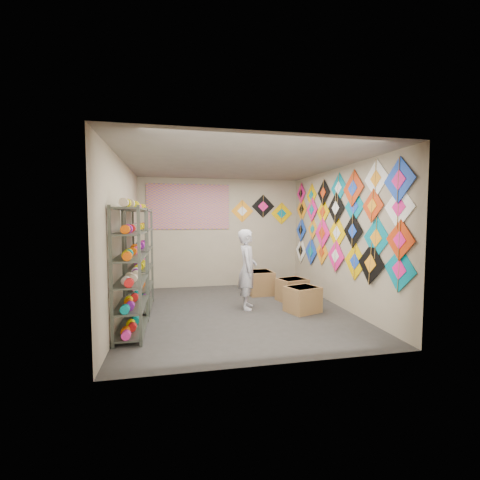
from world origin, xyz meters
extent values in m
plane|color=#322E2B|center=(0.00, 0.00, 0.00)|extent=(4.50, 4.50, 0.00)
plane|color=tan|center=(0.00, 2.25, 1.35)|extent=(4.00, 0.00, 4.00)
plane|color=tan|center=(0.00, -2.25, 1.35)|extent=(4.00, 0.00, 4.00)
plane|color=tan|center=(-2.00, 0.00, 1.35)|extent=(0.00, 4.50, 4.50)
plane|color=tan|center=(2.00, 0.00, 1.35)|extent=(0.00, 4.50, 4.50)
plane|color=slate|center=(0.00, 0.00, 2.70)|extent=(4.50, 4.50, 0.00)
cube|color=#4C5147|center=(-1.78, -0.85, 0.95)|extent=(0.40, 1.10, 1.90)
cube|color=#4C5147|center=(-1.78, 0.45, 0.95)|extent=(0.40, 1.10, 1.90)
cylinder|color=#F92DA7|center=(-1.78, -1.33, 1.04)|extent=(0.12, 0.10, 0.12)
cylinder|color=#EB5506|center=(-1.78, -1.14, 1.04)|extent=(0.12, 0.10, 0.12)
cylinder|color=#DFCD07|center=(-1.78, -0.95, 1.04)|extent=(0.12, 0.10, 0.12)
cylinder|color=white|center=(-1.78, -0.75, 1.04)|extent=(0.12, 0.10, 0.12)
cylinder|color=red|center=(-1.78, -0.56, 1.04)|extent=(0.12, 0.10, 0.12)
cylinder|color=purple|center=(-1.78, -0.37, 1.04)|extent=(0.12, 0.10, 0.12)
cylinder|color=beige|center=(-1.78, -0.03, 1.04)|extent=(0.12, 0.10, 0.12)
cylinder|color=#058887|center=(-1.78, 0.16, 1.04)|extent=(0.12, 0.10, 0.12)
cylinder|color=#F92DA7|center=(-1.78, 0.35, 1.04)|extent=(0.12, 0.10, 0.12)
cylinder|color=#EB5506|center=(-1.78, 0.55, 1.04)|extent=(0.12, 0.10, 0.12)
cylinder|color=#DFCD07|center=(-1.78, 0.74, 1.04)|extent=(0.12, 0.10, 0.12)
cylinder|color=white|center=(-1.78, 0.93, 1.04)|extent=(0.12, 0.10, 0.12)
cube|color=#047C91|center=(1.99, -1.80, 1.00)|extent=(0.04, 0.67, 0.67)
cube|color=black|center=(1.97, -1.14, 0.99)|extent=(0.04, 0.70, 0.70)
cube|color=#F3B900|center=(1.99, -0.65, 0.96)|extent=(0.02, 0.68, 0.68)
cube|color=#FB1985|center=(1.97, 0.02, 0.98)|extent=(0.03, 0.64, 0.64)
cube|color=orange|center=(1.99, 0.66, 0.99)|extent=(0.02, 0.57, 0.57)
cube|color=blue|center=(1.97, 1.20, 0.95)|extent=(0.02, 0.64, 0.64)
cube|color=white|center=(1.99, 1.84, 0.91)|extent=(0.03, 0.65, 0.65)
cube|color=red|center=(1.97, -1.81, 1.42)|extent=(0.02, 0.59, 0.59)
cube|color=#047C91|center=(1.99, -1.24, 1.41)|extent=(0.03, 0.68, 0.68)
cube|color=black|center=(1.97, -0.59, 1.50)|extent=(0.01, 0.62, 0.62)
cube|color=#F3B900|center=(1.99, 0.02, 1.43)|extent=(0.01, 0.66, 0.66)
cube|color=#FB1985|center=(1.97, 0.62, 1.40)|extent=(0.01, 0.68, 0.68)
cube|color=orange|center=(1.99, 1.15, 1.47)|extent=(0.03, 0.50, 0.50)
cube|color=blue|center=(1.97, 1.81, 1.42)|extent=(0.03, 0.60, 0.60)
cube|color=white|center=(1.99, -1.75, 1.88)|extent=(0.04, 0.64, 0.64)
cube|color=red|center=(1.97, -1.14, 1.92)|extent=(0.03, 0.55, 0.55)
cube|color=#047C91|center=(1.99, -0.58, 1.93)|extent=(0.04, 0.62, 0.62)
cube|color=black|center=(1.97, 0.05, 1.92)|extent=(0.02, 0.64, 0.64)
cube|color=#F3B900|center=(1.99, 0.64, 1.86)|extent=(0.04, 0.58, 0.58)
cube|color=#FB1985|center=(1.97, 1.18, 1.92)|extent=(0.02, 0.57, 0.57)
cube|color=orange|center=(1.99, 1.82, 1.94)|extent=(0.01, 0.64, 0.64)
cube|color=blue|center=(1.97, -1.75, 2.26)|extent=(0.02, 0.66, 0.66)
cube|color=white|center=(1.99, -1.19, 2.35)|extent=(0.01, 0.62, 0.62)
cube|color=red|center=(1.97, -0.56, 2.25)|extent=(0.04, 0.66, 0.66)
cube|color=#047C91|center=(1.99, -0.01, 2.31)|extent=(0.03, 0.60, 0.60)
cube|color=black|center=(1.97, 0.60, 2.27)|extent=(0.03, 0.56, 0.56)
cube|color=#F3B900|center=(1.99, 1.25, 2.25)|extent=(0.02, 0.55, 0.55)
cube|color=#FB1985|center=(1.97, 1.84, 2.34)|extent=(0.01, 0.52, 0.52)
cube|color=orange|center=(0.55, 2.24, 1.90)|extent=(0.57, 0.02, 0.57)
cube|color=black|center=(1.10, 2.24, 2.02)|extent=(0.61, 0.02, 0.61)
cube|color=#F3B900|center=(1.60, 2.24, 1.84)|extent=(0.58, 0.02, 0.58)
cube|color=#7A479A|center=(-0.80, 2.23, 2.00)|extent=(2.00, 0.01, 1.10)
imported|color=beige|center=(0.21, 0.11, 0.76)|extent=(0.71, 0.61, 1.51)
cube|color=olive|center=(1.15, -0.31, 0.23)|extent=(0.68, 0.62, 0.47)
cube|color=olive|center=(1.25, 0.48, 0.23)|extent=(0.66, 0.59, 0.46)
cube|color=olive|center=(0.74, 1.19, 0.26)|extent=(0.57, 0.62, 0.52)
camera|label=1|loc=(-1.13, -5.77, 1.73)|focal=24.00mm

